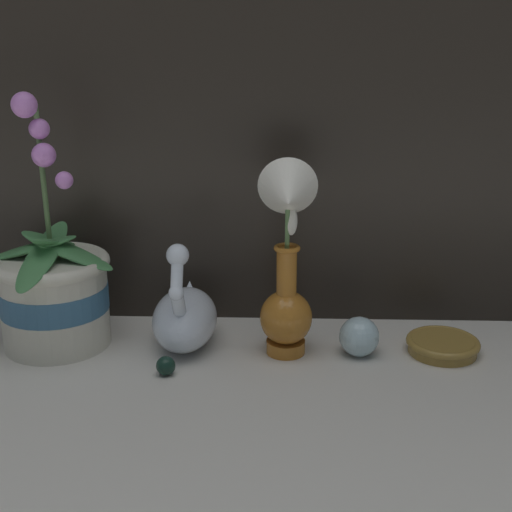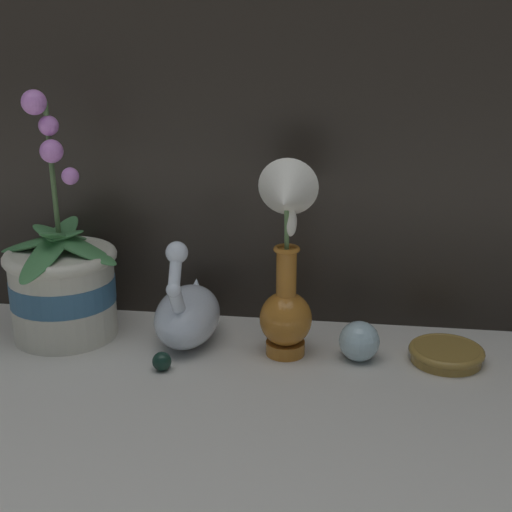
% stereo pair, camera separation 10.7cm
% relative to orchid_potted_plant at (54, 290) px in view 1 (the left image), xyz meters
% --- Properties ---
extents(ground_plane, '(2.80, 2.80, 0.00)m').
position_rel_orchid_potted_plant_xyz_m(ground_plane, '(0.29, -0.15, -0.09)').
color(ground_plane, beige).
extents(orchid_potted_plant, '(0.22, 0.25, 0.40)m').
position_rel_orchid_potted_plant_xyz_m(orchid_potted_plant, '(0.00, 0.00, 0.00)').
color(orchid_potted_plant, beige).
rests_on(orchid_potted_plant, ground_plane).
extents(swan_figurine, '(0.10, 0.19, 0.19)m').
position_rel_orchid_potted_plant_xyz_m(swan_figurine, '(0.21, 0.00, -0.04)').
color(swan_figurine, silver).
rests_on(swan_figurine, ground_plane).
extents(blue_vase, '(0.09, 0.10, 0.31)m').
position_rel_orchid_potted_plant_xyz_m(blue_vase, '(0.37, -0.03, 0.06)').
color(blue_vase, '#B26B23').
rests_on(blue_vase, ground_plane).
extents(glass_sphere, '(0.06, 0.06, 0.06)m').
position_rel_orchid_potted_plant_xyz_m(glass_sphere, '(0.48, -0.03, -0.06)').
color(glass_sphere, silver).
rests_on(glass_sphere, ground_plane).
extents(amber_dish, '(0.11, 0.11, 0.02)m').
position_rel_orchid_potted_plant_xyz_m(amber_dish, '(0.61, -0.01, -0.08)').
color(amber_dish, olive).
rests_on(amber_dish, ground_plane).
extents(glass_bauble, '(0.03, 0.03, 0.03)m').
position_rel_orchid_potted_plant_xyz_m(glass_bauble, '(0.19, -0.10, -0.08)').
color(glass_bauble, '#142D23').
rests_on(glass_bauble, ground_plane).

